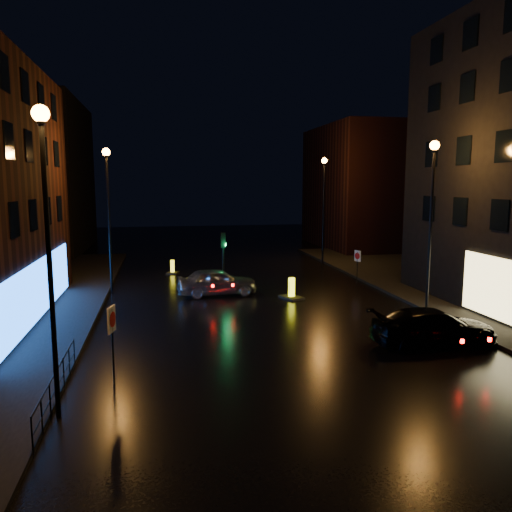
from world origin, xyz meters
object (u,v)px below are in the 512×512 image
object	(u,v)px
bollard_far	(173,270)
traffic_signal	(223,281)
silver_hatchback	(217,282)
road_sign_right	(357,259)
dark_sedan	(434,327)
bollard_near	(292,294)
road_sign_left	(112,326)

from	to	relation	value
bollard_far	traffic_signal	bearing A→B (deg)	-49.02
silver_hatchback	road_sign_right	xyz separation A→B (m)	(9.22, 1.58, 0.83)
dark_sedan	bollard_far	distance (m)	20.66
bollard_near	road_sign_right	size ratio (longest dim) A/B	0.74
traffic_signal	road_sign_left	bearing A→B (deg)	-110.90
silver_hatchback	road_sign_left	xyz separation A→B (m)	(-4.72, -12.25, 1.13)
bollard_far	road_sign_left	xyz separation A→B (m)	(-2.37, -19.79, 1.70)
dark_sedan	bollard_far	bearing A→B (deg)	28.28
traffic_signal	road_sign_right	world-z (taller)	traffic_signal
bollard_far	road_sign_right	distance (m)	13.09
silver_hatchback	road_sign_left	world-z (taller)	road_sign_left
bollard_near	road_sign_left	size ratio (longest dim) A/B	0.62
road_sign_right	bollard_near	bearing A→B (deg)	7.92
dark_sedan	bollard_far	size ratio (longest dim) A/B	4.03
dark_sedan	road_sign_left	size ratio (longest dim) A/B	1.97
road_sign_left	road_sign_right	xyz separation A→B (m)	(13.94, 13.83, -0.30)
dark_sedan	road_sign_right	distance (m)	12.37
silver_hatchback	traffic_signal	bearing A→B (deg)	-22.10
silver_hatchback	road_sign_right	distance (m)	9.39
bollard_far	road_sign_left	bearing A→B (deg)	-82.18
road_sign_right	traffic_signal	bearing A→B (deg)	-24.39
bollard_near	bollard_far	size ratio (longest dim) A/B	1.27
road_sign_left	road_sign_right	distance (m)	19.64
dark_sedan	road_sign_right	xyz separation A→B (m)	(1.76, 12.22, 0.88)
bollard_near	bollard_far	world-z (taller)	bollard_near
traffic_signal	road_sign_left	xyz separation A→B (m)	(-5.30, -13.87, 1.41)
bollard_near	silver_hatchback	bearing A→B (deg)	134.86
dark_sedan	bollard_near	xyz separation A→B (m)	(-3.46, 8.95, -0.47)
traffic_signal	bollard_far	world-z (taller)	traffic_signal
silver_hatchback	dark_sedan	bearing A→B (deg)	-147.45
traffic_signal	dark_sedan	size ratio (longest dim) A/B	0.68
bollard_near	road_sign_right	bearing A→B (deg)	9.71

